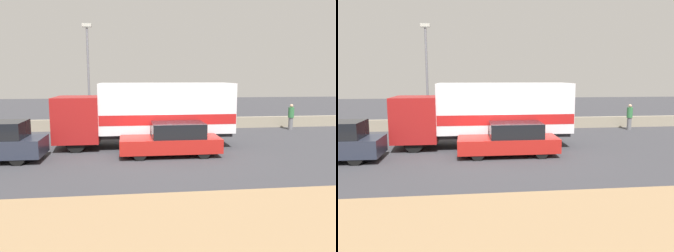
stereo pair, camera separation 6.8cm
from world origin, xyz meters
The scene contains 7 objects.
ground_plane centered at (0.00, 0.00, 0.00)m, with size 80.00×80.00×0.00m, color #38383D.
dirt_shoulder_foreground centered at (0.00, -7.12, 0.02)m, with size 60.00×4.32×0.04m.
stone_wall_backdrop centered at (0.00, 7.30, 0.37)m, with size 60.00×0.35×0.74m.
street_lamp centered at (-4.13, 6.53, 3.87)m, with size 0.56×0.28×6.66m.
box_truck centered at (-0.68, 1.92, 1.73)m, with size 8.66×2.44×3.17m.
car_hatchback centered at (0.22, -0.17, 0.72)m, with size 4.41×1.71×1.48m.
pedestrian centered at (8.95, 6.06, 0.88)m, with size 0.37×0.37×1.70m.
Camera 1 is at (-1.68, -14.30, 3.48)m, focal length 35.00 mm.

